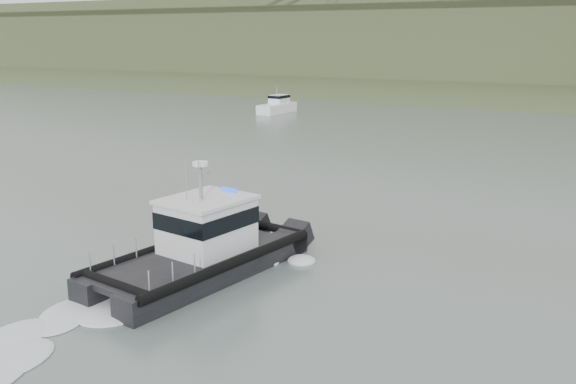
% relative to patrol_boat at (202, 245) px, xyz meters
% --- Properties ---
extents(ground, '(400.00, 400.00, 0.00)m').
position_rel_patrol_boat_xyz_m(ground, '(0.10, -3.35, -1.25)').
color(ground, slate).
rests_on(ground, ground).
extents(headlands, '(500.00, 105.36, 27.12)m').
position_rel_patrol_boat_xyz_m(headlands, '(0.10, 122.15, 5.80)').
color(headlands, '#394A2A').
rests_on(headlands, ground).
extents(patrol_boat, '(5.13, 10.69, 4.99)m').
position_rel_patrol_boat_xyz_m(patrol_boat, '(0.00, 0.00, 0.00)').
color(patrol_boat, black).
rests_on(patrol_boat, ground).
extents(motorboat, '(2.43, 6.65, 3.61)m').
position_rel_patrol_boat_xyz_m(motorboat, '(-26.29, 51.80, -0.35)').
color(motorboat, white).
rests_on(motorboat, ground).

